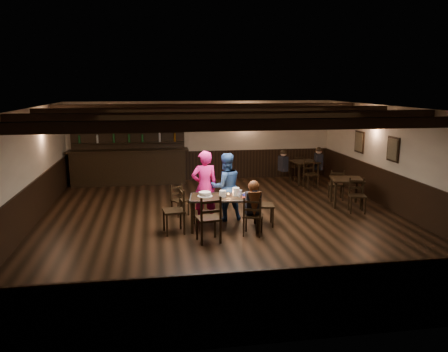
{
  "coord_description": "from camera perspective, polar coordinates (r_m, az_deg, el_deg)",
  "views": [
    {
      "loc": [
        -1.61,
        -9.84,
        3.22
      ],
      "look_at": [
        -0.01,
        0.2,
        1.1
      ],
      "focal_mm": 35.0,
      "sensor_mm": 36.0,
      "label": 1
    }
  ],
  "objects": [
    {
      "name": "ground",
      "position": [
        10.48,
        0.22,
        -6.13
      ],
      "size": [
        10.0,
        10.0,
        0.0
      ],
      "primitive_type": "plane",
      "color": "black",
      "rests_on": "ground"
    },
    {
      "name": "room_shell",
      "position": [
        10.12,
        0.25,
        3.39
      ],
      "size": [
        9.02,
        10.02,
        2.71
      ],
      "color": "beige",
      "rests_on": "ground"
    },
    {
      "name": "dining_table",
      "position": [
        9.9,
        0.11,
        -3.15
      ],
      "size": [
        1.67,
        1.0,
        0.75
      ],
      "color": "black",
      "rests_on": "ground"
    },
    {
      "name": "chair_near_left",
      "position": [
        9.02,
        -1.89,
        -5.2
      ],
      "size": [
        0.54,
        0.52,
        1.01
      ],
      "color": "black",
      "rests_on": "ground"
    },
    {
      "name": "chair_near_right",
      "position": [
        9.47,
        3.75,
        -4.89
      ],
      "size": [
        0.52,
        0.51,
        0.87
      ],
      "color": "black",
      "rests_on": "ground"
    },
    {
      "name": "chair_end_left",
      "position": [
        9.71,
        -6.1,
        -4.03
      ],
      "size": [
        0.51,
        0.53,
        1.01
      ],
      "color": "black",
      "rests_on": "ground"
    },
    {
      "name": "chair_end_right",
      "position": [
        10.2,
        4.85,
        -3.4
      ],
      "size": [
        0.49,
        0.51,
        0.96
      ],
      "color": "black",
      "rests_on": "ground"
    },
    {
      "name": "chair_far_pushed",
      "position": [
        11.06,
        -5.97,
        -2.8
      ],
      "size": [
        0.48,
        0.48,
        0.77
      ],
      "color": "black",
      "rests_on": "ground"
    },
    {
      "name": "woman_pink",
      "position": [
        10.37,
        -2.56,
        -1.4
      ],
      "size": [
        0.67,
        0.49,
        1.72
      ],
      "primitive_type": "imported",
      "rotation": [
        0.0,
        0.0,
        3.27
      ],
      "color": "#F92C8D",
      "rests_on": "ground"
    },
    {
      "name": "man_blue",
      "position": [
        10.52,
        0.21,
        -1.41
      ],
      "size": [
        0.9,
        0.75,
        1.64
      ],
      "primitive_type": "imported",
      "rotation": [
        0.0,
        0.0,
        3.32
      ],
      "color": "navy",
      "rests_on": "ground"
    },
    {
      "name": "seated_person",
      "position": [
        9.44,
        3.87,
        -3.01
      ],
      "size": [
        0.32,
        0.49,
        0.79
      ],
      "color": "black",
      "rests_on": "ground"
    },
    {
      "name": "cake",
      "position": [
        9.9,
        -2.51,
        -2.4
      ],
      "size": [
        0.34,
        0.34,
        0.11
      ],
      "color": "white",
      "rests_on": "dining_table"
    },
    {
      "name": "plate_stack_a",
      "position": [
        9.84,
        -0.17,
        -2.31
      ],
      "size": [
        0.16,
        0.16,
        0.15
      ],
      "primitive_type": "cylinder",
      "color": "white",
      "rests_on": "dining_table"
    },
    {
      "name": "plate_stack_b",
      "position": [
        9.94,
        1.58,
        -2.06
      ],
      "size": [
        0.16,
        0.16,
        0.19
      ],
      "primitive_type": "cylinder",
      "color": "white",
      "rests_on": "dining_table"
    },
    {
      "name": "tea_light",
      "position": [
        9.95,
        0.58,
        -2.45
      ],
      "size": [
        0.05,
        0.05,
        0.06
      ],
      "color": "#A5A8AD",
      "rests_on": "dining_table"
    },
    {
      "name": "salt_shaker",
      "position": [
        9.8,
        2.02,
        -2.57
      ],
      "size": [
        0.03,
        0.03,
        0.09
      ],
      "primitive_type": "cylinder",
      "color": "silver",
      "rests_on": "dining_table"
    },
    {
      "name": "pepper_shaker",
      "position": [
        9.77,
        2.35,
        -2.59
      ],
      "size": [
        0.04,
        0.04,
        0.09
      ],
      "primitive_type": "cylinder",
      "color": "#A5A8AD",
      "rests_on": "dining_table"
    },
    {
      "name": "drink_glass",
      "position": [
        10.01,
        2.12,
        -2.16
      ],
      "size": [
        0.08,
        0.08,
        0.12
      ],
      "primitive_type": "cylinder",
      "color": "silver",
      "rests_on": "dining_table"
    },
    {
      "name": "menu_red",
      "position": [
        9.82,
        3.06,
        -2.79
      ],
      "size": [
        0.31,
        0.26,
        0.0
      ],
      "primitive_type": "cube",
      "rotation": [
        0.0,
        0.0,
        0.34
      ],
      "color": "maroon",
      "rests_on": "dining_table"
    },
    {
      "name": "menu_blue",
      "position": [
        10.03,
        3.3,
        -2.48
      ],
      "size": [
        0.4,
        0.34,
        0.0
      ],
      "primitive_type": "cube",
      "rotation": [
        0.0,
        0.0,
        -0.38
      ],
      "color": "#0F0F4E",
      "rests_on": "dining_table"
    },
    {
      "name": "bar_counter",
      "position": [
        14.8,
        -12.28,
        1.8
      ],
      "size": [
        3.89,
        0.7,
        2.2
      ],
      "color": "black",
      "rests_on": "ground"
    },
    {
      "name": "back_table_a",
      "position": [
        12.25,
        15.72,
        -0.79
      ],
      "size": [
        1.0,
        1.0,
        0.75
      ],
      "color": "black",
      "rests_on": "ground"
    },
    {
      "name": "back_table_b",
      "position": [
        14.75,
        10.43,
        1.54
      ],
      "size": [
        0.9,
        0.9,
        0.75
      ],
      "color": "black",
      "rests_on": "ground"
    },
    {
      "name": "bg_patron_left",
      "position": [
        14.36,
        7.74,
        2.01
      ],
      "size": [
        0.28,
        0.37,
        0.7
      ],
      "color": "black",
      "rests_on": "ground"
    },
    {
      "name": "bg_patron_right",
      "position": [
        14.83,
        12.25,
        2.27
      ],
      "size": [
        0.26,
        0.39,
        0.75
      ],
      "color": "black",
      "rests_on": "ground"
    }
  ]
}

